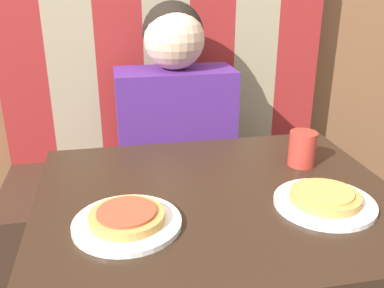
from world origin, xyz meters
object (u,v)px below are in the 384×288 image
(plate_right, at_px, (324,203))
(pizza_left, at_px, (127,216))
(plate_left, at_px, (127,223))
(drinking_cup, at_px, (302,149))
(pizza_right, at_px, (325,196))
(person, at_px, (175,93))

(plate_right, relative_size, pizza_left, 1.44)
(plate_left, distance_m, drinking_cup, 0.53)
(plate_right, bearing_deg, pizza_left, 180.00)
(plate_left, relative_size, plate_right, 1.00)
(pizza_left, height_order, pizza_right, same)
(drinking_cup, bearing_deg, pizza_left, -155.77)
(person, distance_m, pizza_right, 0.79)
(person, height_order, pizza_right, person)
(person, height_order, drinking_cup, person)
(person, bearing_deg, plate_right, -73.97)
(plate_left, height_order, pizza_left, pizza_left)
(person, relative_size, plate_right, 2.89)
(pizza_left, bearing_deg, plate_left, -26.57)
(plate_right, bearing_deg, person, 106.03)
(plate_left, xyz_separation_m, plate_right, (0.44, 0.00, 0.00))
(pizza_right, distance_m, drinking_cup, 0.22)
(pizza_right, bearing_deg, pizza_left, 180.00)
(plate_right, bearing_deg, pizza_right, 26.57)
(person, relative_size, pizza_right, 4.18)
(pizza_right, height_order, drinking_cup, drinking_cup)
(person, xyz_separation_m, pizza_right, (0.22, -0.76, -0.05))
(plate_right, xyz_separation_m, pizza_right, (0.00, 0.00, 0.02))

